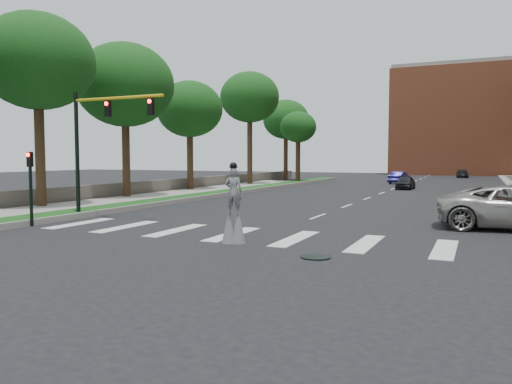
% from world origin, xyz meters
% --- Properties ---
extents(ground_plane, '(160.00, 160.00, 0.00)m').
position_xyz_m(ground_plane, '(0.00, 0.00, 0.00)').
color(ground_plane, black).
rests_on(ground_plane, ground).
extents(grass_median, '(2.00, 60.00, 0.25)m').
position_xyz_m(grass_median, '(-11.50, 20.00, 0.12)').
color(grass_median, '#134414').
rests_on(grass_median, ground).
extents(median_curb, '(0.20, 60.00, 0.28)m').
position_xyz_m(median_curb, '(-10.45, 20.00, 0.14)').
color(median_curb, gray).
rests_on(median_curb, ground).
extents(sidewalk_left, '(4.00, 60.00, 0.18)m').
position_xyz_m(sidewalk_left, '(-14.50, 10.00, 0.09)').
color(sidewalk_left, gray).
rests_on(sidewalk_left, ground).
extents(stone_wall, '(0.50, 56.00, 1.10)m').
position_xyz_m(stone_wall, '(-17.00, 22.00, 0.55)').
color(stone_wall, '#524E46').
rests_on(stone_wall, ground).
extents(manhole, '(0.90, 0.90, 0.04)m').
position_xyz_m(manhole, '(3.00, -2.00, 0.02)').
color(manhole, black).
rests_on(manhole, ground).
extents(building_backdrop, '(26.00, 14.00, 18.00)m').
position_xyz_m(building_backdrop, '(6.00, 78.00, 9.00)').
color(building_backdrop, '#C6613E').
rests_on(building_backdrop, ground).
extents(traffic_signal, '(5.30, 0.23, 6.20)m').
position_xyz_m(traffic_signal, '(-9.78, 3.00, 4.15)').
color(traffic_signal, black).
rests_on(traffic_signal, ground).
extents(secondary_signal, '(0.25, 0.21, 3.23)m').
position_xyz_m(secondary_signal, '(-10.30, -0.50, 1.95)').
color(secondary_signal, black).
rests_on(secondary_signal, ground).
extents(stilt_performer, '(0.83, 0.61, 2.82)m').
position_xyz_m(stilt_performer, '(-0.36, -0.75, 1.08)').
color(stilt_performer, '#342215').
rests_on(stilt_performer, ground).
extents(car_near, '(1.56, 3.69, 1.24)m').
position_xyz_m(car_near, '(1.10, 32.10, 0.62)').
color(car_near, black).
rests_on(car_near, ground).
extents(car_mid, '(2.11, 4.28, 1.35)m').
position_xyz_m(car_mid, '(-0.89, 42.11, 0.67)').
color(car_mid, navy).
rests_on(car_mid, ground).
extents(car_far, '(1.87, 4.17, 1.19)m').
position_xyz_m(car_far, '(5.12, 62.64, 0.59)').
color(car_far, black).
rests_on(car_far, ground).
extents(tree_1, '(6.43, 6.43, 11.16)m').
position_xyz_m(tree_1, '(-15.73, 5.02, 8.38)').
color(tree_1, '#342215').
rests_on(tree_1, ground).
extents(tree_2, '(7.01, 7.01, 11.12)m').
position_xyz_m(tree_2, '(-15.89, 12.87, 8.11)').
color(tree_2, '#342215').
rests_on(tree_2, ground).
extents(tree_3, '(5.83, 5.83, 9.71)m').
position_xyz_m(tree_3, '(-16.11, 21.94, 7.18)').
color(tree_3, '#342215').
rests_on(tree_3, ground).
extents(tree_4, '(6.28, 6.28, 12.00)m').
position_xyz_m(tree_4, '(-15.02, 32.18, 9.27)').
color(tree_4, '#342215').
rests_on(tree_4, ground).
extents(tree_5, '(5.95, 5.95, 10.40)m').
position_xyz_m(tree_5, '(-15.64, 44.61, 7.81)').
color(tree_5, '#342215').
rests_on(tree_5, ground).
extents(tree_6, '(4.23, 4.23, 8.29)m').
position_xyz_m(tree_6, '(-11.97, 38.94, 6.39)').
color(tree_6, '#342215').
rests_on(tree_6, ground).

